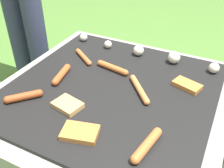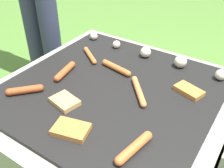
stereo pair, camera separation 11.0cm
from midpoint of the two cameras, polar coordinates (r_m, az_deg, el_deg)
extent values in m
plane|color=#47702D|center=(1.39, -2.35, -14.31)|extent=(14.00, 14.00, 0.00)
cube|color=gray|center=(1.25, -2.56, -8.65)|extent=(0.96, 0.96, 0.38)
cube|color=black|center=(1.12, -2.82, -1.31)|extent=(0.84, 0.84, 0.02)
cylinder|color=#2D334C|center=(1.80, -21.85, 12.14)|extent=(0.12, 0.12, 0.85)
cylinder|color=#2D334C|center=(1.70, -18.28, 11.56)|extent=(0.12, 0.12, 0.85)
cylinder|color=#C6753D|center=(1.09, 3.09, -1.18)|extent=(0.14, 0.15, 0.03)
sphere|color=#C6753D|center=(1.02, 4.53, -4.03)|extent=(0.03, 0.03, 0.03)
sphere|color=#C6753D|center=(1.16, 1.82, 1.33)|extent=(0.03, 0.03, 0.03)
cylinder|color=#93421E|center=(1.12, -21.41, -2.64)|extent=(0.11, 0.11, 0.03)
sphere|color=#93421E|center=(1.12, -18.32, -2.00)|extent=(0.03, 0.03, 0.03)
sphere|color=#93421E|center=(1.12, -24.47, -3.27)|extent=(0.03, 0.03, 0.03)
cylinder|color=#A34C23|center=(1.21, -13.53, 1.96)|extent=(0.05, 0.13, 0.03)
sphere|color=#A34C23|center=(1.26, -12.20, 3.52)|extent=(0.03, 0.03, 0.03)
sphere|color=#A34C23|center=(1.16, -14.97, 0.28)|extent=(0.03, 0.03, 0.03)
cylinder|color=#B7602D|center=(1.34, -8.62, 5.82)|extent=(0.13, 0.10, 0.02)
sphere|color=#B7602D|center=(1.40, -9.70, 7.09)|extent=(0.02, 0.02, 0.02)
sphere|color=#B7602D|center=(1.28, -7.43, 4.41)|extent=(0.02, 0.02, 0.02)
cylinder|color=#B7602D|center=(0.86, 3.87, -13.28)|extent=(0.05, 0.14, 0.03)
sphere|color=#B7602D|center=(0.90, 6.35, -10.53)|extent=(0.03, 0.03, 0.03)
sphere|color=#B7602D|center=(0.82, 1.08, -16.28)|extent=(0.03, 0.03, 0.03)
cylinder|color=#B7602D|center=(1.23, -2.47, 3.50)|extent=(0.15, 0.05, 0.03)
sphere|color=#B7602D|center=(1.19, 0.32, 2.38)|extent=(0.03, 0.03, 0.03)
sphere|color=#B7602D|center=(1.27, -5.08, 4.54)|extent=(0.03, 0.03, 0.03)
cube|color=tan|center=(1.03, -12.69, -4.58)|extent=(0.12, 0.10, 0.02)
cube|color=#B27033|center=(1.15, 13.41, -0.34)|extent=(0.13, 0.10, 0.02)
cube|color=#B27033|center=(0.92, -10.48, -10.51)|extent=(0.14, 0.11, 0.02)
sphere|color=silver|center=(1.52, -8.32, 10.00)|extent=(0.04, 0.04, 0.04)
sphere|color=beige|center=(1.43, -3.12, 8.55)|extent=(0.04, 0.04, 0.04)
sphere|color=beige|center=(1.35, 3.46, 7.26)|extent=(0.05, 0.05, 0.05)
sphere|color=beige|center=(1.30, 11.01, 5.62)|extent=(0.06, 0.06, 0.06)
sphere|color=beige|center=(1.27, 19.04, 3.25)|extent=(0.05, 0.05, 0.05)
camera|label=1|loc=(0.06, -92.86, -2.00)|focal=42.00mm
camera|label=2|loc=(0.06, 87.14, 2.00)|focal=42.00mm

